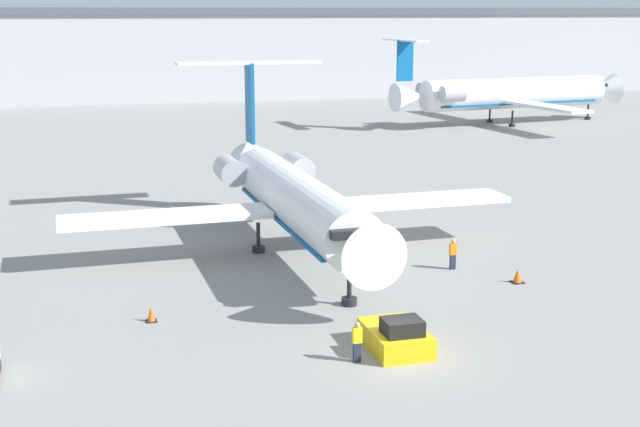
# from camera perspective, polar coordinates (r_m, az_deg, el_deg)

# --- Properties ---
(ground_plane) EXTENTS (600.00, 600.00, 0.00)m
(ground_plane) POSITION_cam_1_polar(r_m,az_deg,el_deg) (38.95, 5.40, -9.32)
(ground_plane) COLOR gray
(terminal_building) EXTENTS (180.00, 16.80, 15.09)m
(terminal_building) POSITION_cam_1_polar(r_m,az_deg,el_deg) (154.32, -10.89, 10.02)
(terminal_building) COLOR #B2B2B7
(terminal_building) RESTS_ON ground
(airplane_main) EXTENTS (28.19, 27.53, 11.08)m
(airplane_main) POSITION_cam_1_polar(r_m,az_deg,el_deg) (54.50, -1.66, 1.10)
(airplane_main) COLOR white
(airplane_main) RESTS_ON ground
(pushback_tug) EXTENTS (2.40, 3.80, 1.68)m
(pushback_tug) POSITION_cam_1_polar(r_m,az_deg,el_deg) (39.87, 4.87, -7.84)
(pushback_tug) COLOR yellow
(pushback_tug) RESTS_ON ground
(worker_near_tug) EXTENTS (0.40, 0.25, 1.79)m
(worker_near_tug) POSITION_cam_1_polar(r_m,az_deg,el_deg) (38.31, 2.39, -8.15)
(worker_near_tug) COLOR #232838
(worker_near_tug) RESTS_ON ground
(worker_by_wing) EXTENTS (0.40, 0.25, 1.81)m
(worker_by_wing) POSITION_cam_1_polar(r_m,az_deg,el_deg) (52.11, 8.51, -2.54)
(worker_by_wing) COLOR #232838
(worker_by_wing) RESTS_ON ground
(traffic_cone_left) EXTENTS (0.53, 0.53, 0.78)m
(traffic_cone_left) POSITION_cam_1_polar(r_m,az_deg,el_deg) (43.98, -10.76, -6.34)
(traffic_cone_left) COLOR black
(traffic_cone_left) RESTS_ON ground
(traffic_cone_right) EXTENTS (0.68, 0.68, 0.81)m
(traffic_cone_right) POSITION_cam_1_polar(r_m,az_deg,el_deg) (50.39, 12.53, -3.91)
(traffic_cone_right) COLOR black
(traffic_cone_right) RESTS_ON ground
(airplane_parked_far_left) EXTENTS (34.19, 31.37, 11.18)m
(airplane_parked_far_left) POSITION_cam_1_polar(r_m,az_deg,el_deg) (120.10, 11.99, 7.55)
(airplane_parked_far_left) COLOR white
(airplane_parked_far_left) RESTS_ON ground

